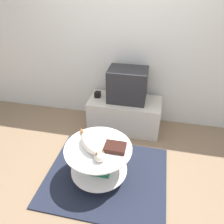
# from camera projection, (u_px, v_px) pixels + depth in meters

# --- Properties ---
(ground_plane) EXTENTS (12.00, 12.00, 0.00)m
(ground_plane) POSITION_uv_depth(u_px,v_px,m) (106.00, 176.00, 2.66)
(ground_plane) COLOR #7F664C
(wall_back) EXTENTS (8.00, 0.05, 2.60)m
(wall_back) POSITION_uv_depth(u_px,v_px,m) (127.00, 38.00, 3.05)
(wall_back) COLOR silver
(wall_back) RESTS_ON ground_plane
(rug) EXTENTS (1.43, 1.21, 0.02)m
(rug) POSITION_uv_depth(u_px,v_px,m) (106.00, 176.00, 2.66)
(rug) COLOR #1E2333
(rug) RESTS_ON ground_plane
(tv_stand) EXTENTS (1.06, 0.51, 0.49)m
(tv_stand) POSITION_uv_depth(u_px,v_px,m) (124.00, 114.00, 3.35)
(tv_stand) COLOR beige
(tv_stand) RESTS_ON ground_plane
(tv) EXTENTS (0.55, 0.38, 0.48)m
(tv) POSITION_uv_depth(u_px,v_px,m) (127.00, 85.00, 3.11)
(tv) COLOR #232326
(tv) RESTS_ON tv_stand
(speaker) EXTENTS (0.08, 0.08, 0.08)m
(speaker) POSITION_uv_depth(u_px,v_px,m) (98.00, 94.00, 3.28)
(speaker) COLOR black
(speaker) RESTS_ON tv_stand
(coffee_table) EXTENTS (0.74, 0.74, 0.48)m
(coffee_table) POSITION_uv_depth(u_px,v_px,m) (99.00, 159.00, 2.45)
(coffee_table) COLOR #B2B2B7
(coffee_table) RESTS_ON rug
(dvd_box) EXTENTS (0.23, 0.17, 0.05)m
(dvd_box) POSITION_uv_depth(u_px,v_px,m) (115.00, 147.00, 2.33)
(dvd_box) COLOR black
(dvd_box) RESTS_ON coffee_table
(cat) EXTENTS (0.42, 0.48, 0.15)m
(cat) POSITION_uv_depth(u_px,v_px,m) (92.00, 144.00, 2.31)
(cat) COLOR silver
(cat) RESTS_ON coffee_table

